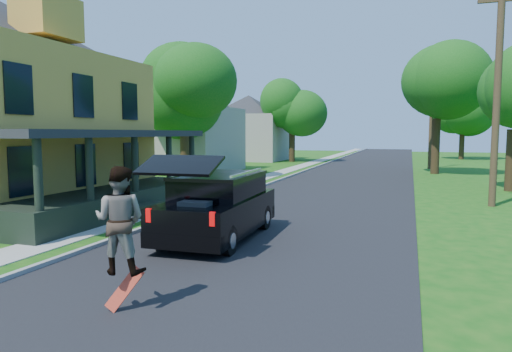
% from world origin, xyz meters
% --- Properties ---
extents(ground, '(140.00, 140.00, 0.00)m').
position_xyz_m(ground, '(0.00, 0.00, 0.00)').
color(ground, '#105110').
rests_on(ground, ground).
extents(street, '(8.00, 120.00, 0.02)m').
position_xyz_m(street, '(0.00, 20.00, 0.00)').
color(street, black).
rests_on(street, ground).
extents(curb, '(0.15, 120.00, 0.12)m').
position_xyz_m(curb, '(-4.05, 20.00, 0.00)').
color(curb, gray).
rests_on(curb, ground).
extents(sidewalk, '(1.30, 120.00, 0.03)m').
position_xyz_m(sidewalk, '(-5.60, 20.00, 0.00)').
color(sidewalk, '#97968F').
rests_on(sidewalk, ground).
extents(front_walk, '(6.50, 1.20, 0.03)m').
position_xyz_m(front_walk, '(-9.50, 6.00, 0.00)').
color(front_walk, '#97968F').
rests_on(front_walk, ground).
extents(neighbor_house_mid, '(12.78, 12.78, 8.30)m').
position_xyz_m(neighbor_house_mid, '(-13.50, 24.00, 4.19)').
color(neighbor_house_mid, '#9B978A').
rests_on(neighbor_house_mid, ground).
extents(neighbor_house_far, '(12.78, 12.78, 8.30)m').
position_xyz_m(neighbor_house_far, '(-13.50, 40.00, 4.19)').
color(neighbor_house_far, '#9B978A').
rests_on(neighbor_house_far, ground).
extents(black_suv, '(2.21, 5.40, 2.49)m').
position_xyz_m(black_suv, '(-1.40, 3.47, 0.95)').
color(black_suv, black).
rests_on(black_suv, ground).
extents(skateboarder, '(0.98, 0.82, 1.81)m').
position_xyz_m(skateboarder, '(-0.83, -1.95, 1.57)').
color(skateboarder, black).
rests_on(skateboarder, ground).
extents(skateboard, '(0.57, 0.38, 0.75)m').
position_xyz_m(skateboard, '(-0.78, -1.94, 0.36)').
color(skateboard, red).
rests_on(skateboard, ground).
extents(tree_left_mid, '(6.46, 6.63, 9.23)m').
position_xyz_m(tree_left_mid, '(-10.53, 18.98, 6.28)').
color(tree_left_mid, black).
rests_on(tree_left_mid, ground).
extents(tree_left_far, '(6.84, 7.05, 9.01)m').
position_xyz_m(tree_left_far, '(-8.05, 38.21, 5.96)').
color(tree_left_far, black).
rests_on(tree_left_far, ground).
extents(tree_right_mid, '(6.92, 6.97, 9.95)m').
position_xyz_m(tree_right_mid, '(5.47, 27.92, 6.60)').
color(tree_right_mid, black).
rests_on(tree_right_mid, ground).
extents(tree_right_far, '(7.49, 7.64, 9.16)m').
position_xyz_m(tree_right_far, '(9.28, 48.79, 5.91)').
color(tree_right_far, black).
rests_on(tree_right_far, ground).
extents(utility_pole_near, '(1.75, 0.29, 8.92)m').
position_xyz_m(utility_pole_near, '(7.00, 12.41, 4.61)').
color(utility_pole_near, '#3E2A1D').
rests_on(utility_pole_near, ground).
extents(utility_pole_far, '(1.70, 0.42, 9.88)m').
position_xyz_m(utility_pole_far, '(5.31, 32.90, 5.09)').
color(utility_pole_far, '#3E2A1D').
rests_on(utility_pole_far, ground).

